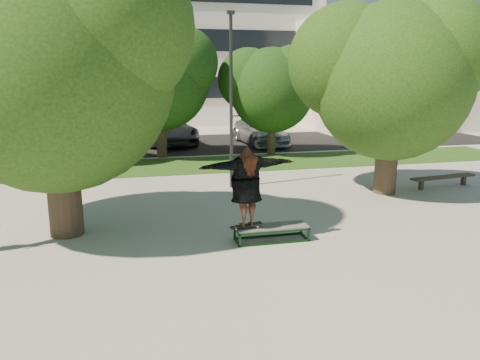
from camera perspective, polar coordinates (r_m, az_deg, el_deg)
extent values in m
plane|color=gray|center=(12.14, -0.64, -6.63)|extent=(120.00, 120.00, 0.00)
cube|color=#1B4714|center=(21.34, -3.62, 1.92)|extent=(30.00, 4.00, 0.02)
cube|color=black|center=(27.58, -7.97, 4.30)|extent=(40.00, 8.00, 0.01)
cylinder|color=#38281E|center=(12.52, -20.82, 0.74)|extent=(0.84, 0.84, 3.20)
sphere|color=#183A10|center=(12.28, -21.75, 12.08)|extent=(5.80, 5.80, 5.80)
sphere|color=#183A10|center=(11.64, -15.94, 17.50)|extent=(4.06, 4.06, 4.06)
cylinder|color=#38281E|center=(16.71, 17.49, 3.49)|extent=(0.76, 0.76, 3.00)
sphere|color=#183A10|center=(16.52, 18.03, 11.31)|extent=(5.20, 5.20, 5.20)
sphere|color=#183A10|center=(16.59, 12.81, 13.87)|extent=(3.90, 3.90, 3.90)
sphere|color=#183A10|center=(16.74, 22.73, 14.09)|extent=(3.64, 3.64, 3.64)
cylinder|color=#38281E|center=(22.68, -23.45, 5.09)|extent=(0.44, 0.44, 2.80)
sphere|color=black|center=(22.53, -23.92, 10.28)|extent=(4.40, 4.40, 4.40)
sphere|color=black|center=(23.39, -26.46, 11.45)|extent=(3.30, 3.30, 3.30)
sphere|color=black|center=(21.93, -21.72, 12.44)|extent=(3.08, 3.08, 3.08)
cylinder|color=#38281E|center=(23.35, -9.59, 6.41)|extent=(0.50, 0.50, 3.00)
sphere|color=black|center=(23.22, -9.80, 11.86)|extent=(4.80, 4.80, 4.80)
sphere|color=black|center=(23.89, -12.92, 13.19)|extent=(3.60, 3.60, 3.60)
sphere|color=black|center=(22.84, -7.01, 14.04)|extent=(3.36, 3.36, 3.36)
cylinder|color=#38281E|center=(23.88, 3.87, 6.21)|extent=(0.40, 0.40, 2.60)
sphere|color=black|center=(23.74, 3.94, 10.85)|extent=(4.20, 4.20, 4.20)
sphere|color=black|center=(24.04, 1.06, 12.15)|extent=(3.15, 3.15, 3.15)
sphere|color=black|center=(23.62, 6.52, 12.57)|extent=(2.94, 2.94, 2.94)
cylinder|color=#2D2D30|center=(16.57, -1.09, 9.23)|extent=(0.12, 0.12, 6.00)
cube|color=#2D2D30|center=(16.66, -1.14, 19.75)|extent=(0.25, 0.15, 0.12)
cube|color=silver|center=(43.35, -13.22, 17.75)|extent=(30.00, 14.00, 16.00)
cube|color=black|center=(36.12, -12.73, 10.88)|extent=(27.60, 0.12, 1.60)
cube|color=black|center=(36.19, -13.01, 16.42)|extent=(27.60, 0.12, 1.60)
cube|color=beige|center=(38.99, 18.86, 12.11)|extent=(15.00, 10.00, 8.00)
cube|color=#475147|center=(11.61, 3.88, -5.69)|extent=(1.80, 0.60, 0.03)
cylinder|color=white|center=(11.30, -0.48, -5.96)|extent=(0.06, 0.03, 0.06)
cylinder|color=white|center=(11.44, -0.66, -5.71)|extent=(0.06, 0.03, 0.06)
cylinder|color=white|center=(11.42, 2.17, -5.76)|extent=(0.06, 0.03, 0.06)
cylinder|color=white|center=(11.57, 1.96, -5.51)|extent=(0.06, 0.03, 0.06)
cube|color=black|center=(11.42, 0.76, -5.54)|extent=(0.78, 0.20, 0.10)
imported|color=brown|center=(11.15, 0.77, -0.76)|extent=(2.45, 0.95, 1.94)
cube|color=#473A2A|center=(17.87, 21.21, -0.53)|extent=(0.15, 0.15, 0.36)
cube|color=#473A2A|center=(19.25, 25.59, -0.02)|extent=(0.15, 0.15, 0.36)
cube|color=#473A2A|center=(18.51, 23.53, 0.33)|extent=(2.73, 0.73, 0.07)
imported|color=#B6B6BB|center=(27.05, -16.78, 5.42)|extent=(2.00, 4.76, 1.61)
imported|color=black|center=(26.18, -18.72, 4.73)|extent=(1.96, 4.14, 1.31)
imported|color=#505155|center=(27.94, -8.78, 6.08)|extent=(3.29, 6.18, 1.65)
imported|color=#A8A8AD|center=(27.56, 2.42, 6.01)|extent=(2.55, 5.47, 1.54)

